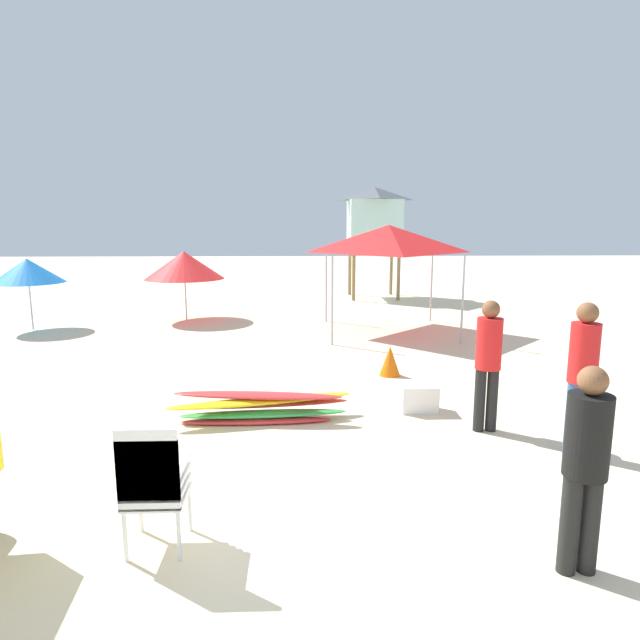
{
  "coord_description": "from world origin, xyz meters",
  "views": [
    {
      "loc": [
        0.47,
        -4.38,
        2.64
      ],
      "look_at": [
        0.73,
        3.18,
        1.28
      ],
      "focal_mm": 30.16,
      "sensor_mm": 36.0,
      "label": 1
    }
  ],
  "objects": [
    {
      "name": "ground",
      "position": [
        0.0,
        0.0,
        0.0
      ],
      "size": [
        80.0,
        80.0,
        0.0
      ],
      "primitive_type": "plane",
      "color": "beige"
    },
    {
      "name": "stacked_plastic_chairs",
      "position": [
        -0.72,
        -0.35,
        0.65
      ],
      "size": [
        0.48,
        0.48,
        1.11
      ],
      "color": "white",
      "rests_on": "ground"
    },
    {
      "name": "surfboard_pile",
      "position": [
        -0.1,
        2.59,
        0.21
      ],
      "size": [
        2.52,
        0.85,
        0.4
      ],
      "color": "red",
      "rests_on": "ground"
    },
    {
      "name": "lifeguard_near_left",
      "position": [
        2.57,
        -0.71,
        0.94
      ],
      "size": [
        0.32,
        0.32,
        1.63
      ],
      "color": "black",
      "rests_on": "ground"
    },
    {
      "name": "lifeguard_near_center",
      "position": [
        3.64,
        1.39,
        1.03
      ],
      "size": [
        0.32,
        0.32,
        1.79
      ],
      "color": "#33598C",
      "rests_on": "ground"
    },
    {
      "name": "lifeguard_near_right",
      "position": [
        2.83,
        2.14,
        0.98
      ],
      "size": [
        0.32,
        0.32,
        1.7
      ],
      "color": "black",
      "rests_on": "ground"
    },
    {
      "name": "popup_canopy",
      "position": [
        2.57,
        8.63,
        2.28
      ],
      "size": [
        2.92,
        2.92,
        2.61
      ],
      "color": "#B2B2B7",
      "rests_on": "ground"
    },
    {
      "name": "lifeguard_tower",
      "position": [
        3.05,
        14.9,
        2.8
      ],
      "size": [
        1.98,
        1.98,
        3.91
      ],
      "color": "olive",
      "rests_on": "ground"
    },
    {
      "name": "beach_umbrella_left",
      "position": [
        -6.33,
        9.19,
        1.49
      ],
      "size": [
        1.73,
        1.73,
        1.79
      ],
      "color": "beige",
      "rests_on": "ground"
    },
    {
      "name": "beach_umbrella_mid",
      "position": [
        -2.73,
        10.43,
        1.53
      ],
      "size": [
        2.15,
        2.15,
        1.9
      ],
      "color": "beige",
      "rests_on": "ground"
    },
    {
      "name": "traffic_cone_near",
      "position": [
        2.02,
        4.74,
        0.26
      ],
      "size": [
        0.37,
        0.37,
        0.53
      ],
      "primitive_type": "cone",
      "color": "orange",
      "rests_on": "ground"
    },
    {
      "name": "cooler_box",
      "position": [
        2.13,
        2.91,
        0.19
      ],
      "size": [
        0.52,
        0.34,
        0.38
      ],
      "primitive_type": "cube",
      "color": "white",
      "rests_on": "ground"
    }
  ]
}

